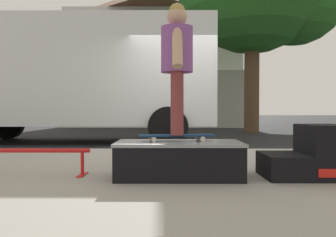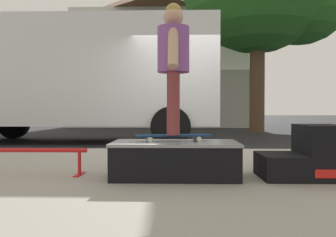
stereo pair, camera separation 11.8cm
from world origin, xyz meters
name	(u,v)px [view 1 (the left image)]	position (x,y,z in m)	size (l,w,h in m)	color
ground_plane	(188,152)	(0.00, 0.00, 0.00)	(140.00, 140.00, 0.00)	black
sidewalk_slab	(202,178)	(0.00, -3.00, 0.06)	(50.00, 5.00, 0.12)	gray
skate_box	(179,158)	(-0.26, -3.25, 0.32)	(1.27, 0.67, 0.36)	black
kicker_ramp	(311,156)	(1.09, -3.25, 0.34)	(0.82, 0.61, 0.54)	black
grind_rail	(12,155)	(-2.01, -3.15, 0.34)	(1.65, 0.28, 0.28)	red
skateboard	(177,136)	(-0.27, -3.19, 0.54)	(0.80, 0.32, 0.07)	navy
skater_kid	(177,58)	(-0.27, -3.19, 1.34)	(0.33, 0.69, 1.35)	brown
box_truck	(76,76)	(-2.75, 2.20, 1.70)	(6.91, 2.63, 3.05)	white
house_behind	(156,54)	(-1.20, 14.23, 4.24)	(9.54, 8.23, 8.40)	silver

